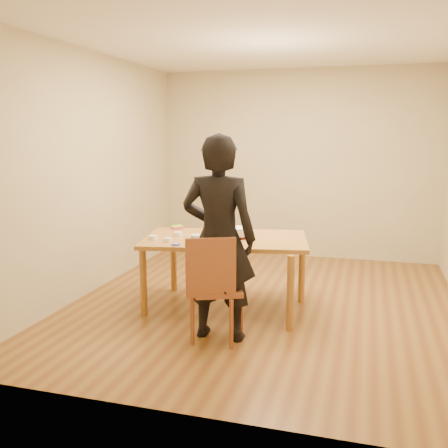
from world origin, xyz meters
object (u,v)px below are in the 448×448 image
(cake_plate, at_px, (238,236))
(cake, at_px, (238,232))
(dining_chair, at_px, (217,290))
(dining_table, at_px, (225,240))
(person, at_px, (219,238))

(cake_plate, xyz_separation_m, cake, (0.00, 0.00, 0.05))
(dining_chair, height_order, cake, cake)
(dining_table, height_order, dining_chair, dining_table)
(dining_table, height_order, cake, cake)
(cake, relative_size, person, 0.12)
(dining_table, distance_m, person, 0.76)
(person, bearing_deg, dining_table, -79.23)
(dining_table, xyz_separation_m, dining_chair, (0.15, -0.78, -0.28))
(dining_table, bearing_deg, dining_chair, -89.42)
(dining_chair, height_order, cake_plate, cake_plate)
(person, bearing_deg, cake, -88.34)
(dining_chair, relative_size, person, 0.22)
(dining_table, relative_size, cake, 7.45)
(dining_table, relative_size, person, 0.91)
(dining_chair, relative_size, cake_plate, 1.47)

